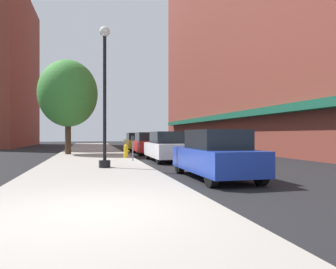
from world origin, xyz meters
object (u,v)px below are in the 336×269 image
car_blue (215,155)px  car_red (147,144)px  tree_near (68,94)px  car_white (167,147)px  parking_meter_near (133,145)px  car_yellow (136,142)px  fire_hydrant (126,151)px  lamppost (105,94)px

car_blue → car_red: size_ratio=1.00×
tree_near → car_white: bearing=-47.1°
parking_meter_near → tree_near: size_ratio=0.20×
car_red → car_yellow: bearing=88.4°
parking_meter_near → tree_near: 8.28m
car_blue → car_red: bearing=88.3°
fire_hydrant → parking_meter_near: (0.13, -2.12, 0.43)m
fire_hydrant → car_blue: car_blue is taller
lamppost → car_blue: 5.44m
car_red → tree_near: bearing=178.8°
tree_near → car_white: size_ratio=1.54×
lamppost → parking_meter_near: size_ratio=4.50×
lamppost → tree_near: tree_near is taller
parking_meter_near → lamppost: bearing=-117.7°
car_blue → tree_near: bearing=111.9°
fire_hydrant → tree_near: 6.88m
tree_near → parking_meter_near: bearing=-60.5°
lamppost → car_yellow: size_ratio=1.37×
parking_meter_near → car_white: (1.95, 0.47, -0.14)m
car_white → car_red: (0.00, 6.12, 0.00)m
fire_hydrant → tree_near: tree_near is taller
fire_hydrant → car_red: bearing=65.1°
car_blue → car_white: size_ratio=1.00×
car_blue → parking_meter_near: bearing=105.2°
lamppost → car_blue: size_ratio=1.37×
car_white → car_red: same height
lamppost → tree_near: (-2.13, 9.56, 1.18)m
fire_hydrant → parking_meter_near: size_ratio=0.60×
car_red → car_yellow: 6.08m
lamppost → parking_meter_near: bearing=62.3°
parking_meter_near → car_yellow: size_ratio=0.30×
parking_meter_near → tree_near: (-3.71, 6.55, 3.43)m
car_blue → car_white: 6.86m
parking_meter_near → car_white: size_ratio=0.30×
car_red → car_yellow: (0.00, 6.08, 0.00)m
lamppost → fire_hydrant: lamppost is taller
parking_meter_near → car_red: car_red is taller
fire_hydrant → car_white: (2.08, -1.66, 0.29)m
car_red → car_yellow: size_ratio=1.00×
car_white → fire_hydrant: bearing=140.7°
tree_near → car_red: 6.69m
lamppost → car_red: (3.53, 9.59, -2.39)m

